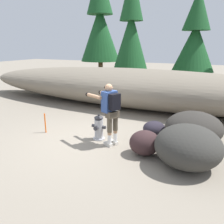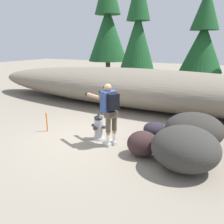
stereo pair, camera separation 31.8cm
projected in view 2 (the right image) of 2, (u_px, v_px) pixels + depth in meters
The scene contains 12 objects.
ground_plane at pixel (89, 140), 6.52m from camera, with size 56.00×56.00×0.04m, color gray.
dirt_embankment at pixel (142, 88), 9.69m from camera, with size 16.09×3.20×1.61m, color #756B5B.
fire_hydrant at pixel (99, 128), 6.44m from camera, with size 0.42×0.37×0.73m.
utility_worker at pixel (109, 107), 5.90m from camera, with size 1.04×0.75×1.63m.
boulder_large at pixel (185, 148), 4.86m from camera, with size 1.39×1.43×0.94m, color #33312E.
boulder_mid at pixel (194, 130), 6.00m from camera, with size 1.40×1.51×0.88m, color #302D29.
boulder_small at pixel (143, 143), 5.49m from camera, with size 0.74×0.66×0.61m, color #342324.
boulder_outlier at pixel (155, 129), 6.64m from camera, with size 0.64×0.65×0.44m, color #26222C.
pine_tree_far_left at pixel (108, 23), 15.08m from camera, with size 2.61×2.61×7.40m.
pine_tree_left at pixel (138, 30), 12.68m from camera, with size 2.00×2.00×6.51m.
pine_tree_center at pixel (203, 38), 12.47m from camera, with size 2.33×2.33×5.53m.
survey_stake at pixel (47, 122), 7.02m from camera, with size 0.04×0.04×0.60m, color #E55914.
Camera 2 is at (3.44, -5.00, 2.58)m, focal length 36.98 mm.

